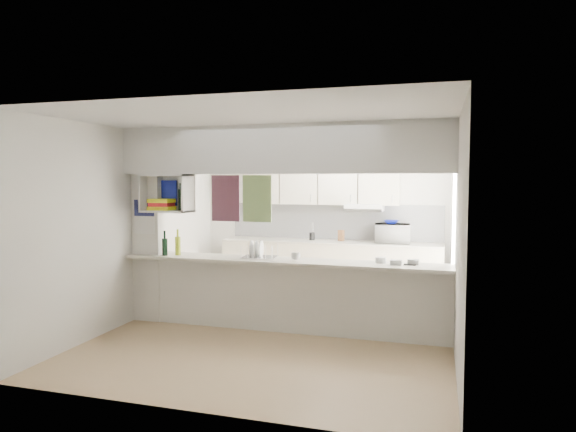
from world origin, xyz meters
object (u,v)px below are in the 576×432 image
at_px(microwave, 393,234).
at_px(dish_rack, 259,251).
at_px(bowl, 391,222).
at_px(wine_bottles, 172,246).

relative_size(microwave, dish_rack, 1.20).
height_order(bowl, wine_bottles, bowl).
relative_size(microwave, bowl, 2.28).
bearing_deg(wine_bottles, dish_rack, 5.61).
distance_m(bowl, wine_bottles, 3.50).
distance_m(dish_rack, wine_bottles, 1.21).
bearing_deg(microwave, dish_rack, 49.30).
relative_size(dish_rack, wine_bottles, 1.32).
bearing_deg(dish_rack, wine_bottles, -179.28).
bearing_deg(wine_bottles, bowl, 39.62).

